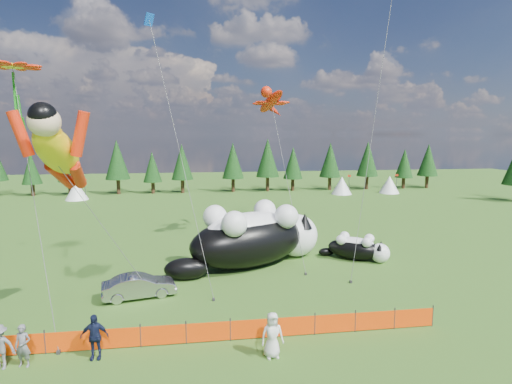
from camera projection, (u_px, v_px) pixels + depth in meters
ground at (207, 313)px, 21.17m from camera, size 160.00×160.00×0.00m
safety_fence at (208, 332)px, 18.15m from camera, size 22.06×0.06×1.10m
tree_line at (201, 168)px, 64.69m from camera, size 90.00×4.00×8.00m
festival_tents at (274, 187)px, 61.68m from camera, size 50.00×3.20×2.80m
cat_large at (256, 236)px, 28.85m from camera, size 11.59×7.94×4.47m
cat_small at (358, 248)px, 30.13m from camera, size 4.81×3.75×1.94m
car at (139, 286)px, 23.16m from camera, size 4.37×2.33×1.37m
spectator_a at (23, 346)px, 16.22m from camera, size 0.71×0.53×1.78m
spectator_c at (94, 337)px, 16.77m from camera, size 1.15×0.59×1.96m
spectator_e at (272, 335)px, 16.90m from camera, size 1.02×0.71×1.97m
superhero_kite at (57, 151)px, 18.07m from camera, size 6.00×6.35×11.64m
gecko_kite at (271, 102)px, 34.51m from camera, size 4.47×13.07×15.44m
flower_kite at (13, 69)px, 20.24m from camera, size 4.82×7.06×14.12m
diamond_kite_a at (152, 31)px, 25.58m from camera, size 4.24×6.50×18.12m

